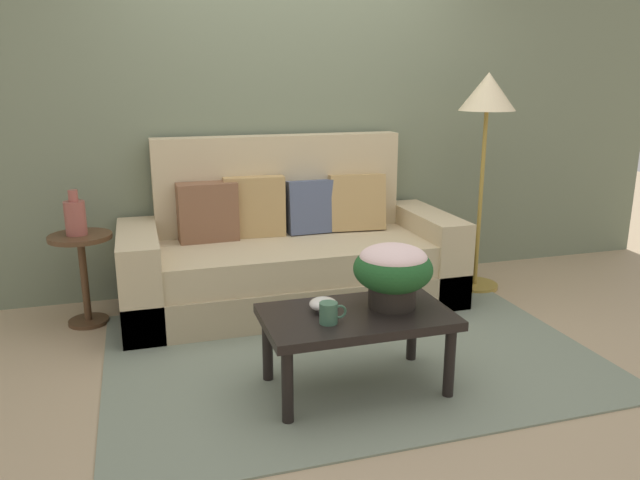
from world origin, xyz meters
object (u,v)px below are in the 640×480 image
table_vase (75,217)px  snack_bowl (323,304)px  floor_lamp (487,110)px  coffee_mug (329,313)px  coffee_table (357,323)px  couch (290,255)px  potted_plant (393,269)px  side_table (83,263)px

table_vase → snack_bowl: bearing=-45.7°
snack_bowl → table_vase: (-1.22, 1.25, 0.25)m
floor_lamp → coffee_mug: size_ratio=11.73×
coffee_mug → coffee_table: bearing=26.8°
floor_lamp → coffee_mug: floor_lamp is taller
coffee_table → floor_lamp: (1.41, 1.21, 0.96)m
couch → potted_plant: 1.33m
coffee_mug → snack_bowl: (0.02, 0.15, -0.01)m
snack_bowl → coffee_table: bearing=-23.0°
couch → snack_bowl: (-0.14, -1.25, 0.11)m
potted_plant → coffee_mug: potted_plant is taller
coffee_table → coffee_mug: bearing=-153.2°
couch → coffee_table: (0.01, -1.31, 0.02)m
floor_lamp → table_vase: (-2.78, 0.11, -0.61)m
coffee_table → floor_lamp: size_ratio=0.59×
side_table → potted_plant: (1.56, -1.29, 0.21)m
table_vase → coffee_table: bearing=-43.8°
side_table → snack_bowl: bearing=-46.0°
couch → potted_plant: bearing=-80.6°
couch → potted_plant: couch is taller
floor_lamp → table_vase: 2.85m
coffee_mug → snack_bowl: 0.15m
couch → side_table: 1.35m
side_table → coffee_mug: (1.19, -1.40, 0.06)m
coffee_table → snack_bowl: size_ratio=6.68×
couch → coffee_table: 1.31m
couch → side_table: bearing=180.0°
coffee_table → side_table: 1.89m
coffee_mug → table_vase: bearing=130.6°
coffee_table → potted_plant: bearing=8.2°
snack_bowl → floor_lamp: bearing=36.3°
coffee_table → potted_plant: potted_plant is taller
potted_plant → coffee_mug: bearing=-162.7°
side_table → table_vase: bearing=162.5°
side_table → potted_plant: bearing=-39.5°
couch → coffee_mug: 1.41m
coffee_mug → floor_lamp: bearing=39.4°
couch → floor_lamp: bearing=-4.2°
coffee_table → potted_plant: (0.20, 0.03, 0.25)m
potted_plant → table_vase: 2.04m
coffee_mug → potted_plant: bearing=17.3°
couch → snack_bowl: bearing=-96.5°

